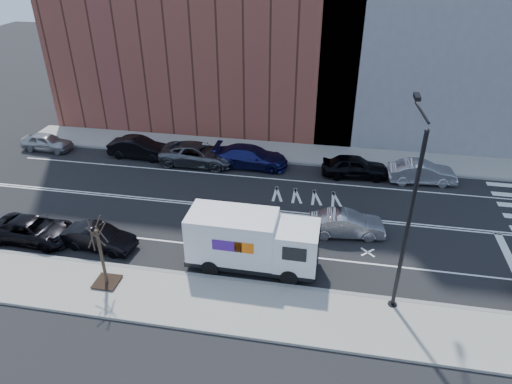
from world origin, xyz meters
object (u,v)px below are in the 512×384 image
(fedex_van, at_px, (251,241))
(far_parked_b, at_px, (139,148))
(driving_sedan, at_px, (346,224))
(far_parked_a, at_px, (47,142))

(fedex_van, height_order, far_parked_b, fedex_van)
(far_parked_b, xyz_separation_m, driving_sedan, (16.05, -7.80, -0.07))
(fedex_van, height_order, far_parked_a, fedex_van)
(fedex_van, xyz_separation_m, driving_sedan, (4.89, 3.84, -0.92))
(far_parked_a, bearing_deg, driving_sedan, -105.51)
(far_parked_a, relative_size, far_parked_b, 0.86)
(far_parked_a, height_order, far_parked_b, far_parked_b)
(driving_sedan, bearing_deg, far_parked_a, 65.23)
(far_parked_b, relative_size, driving_sedan, 1.09)
(fedex_van, distance_m, far_parked_b, 16.15)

